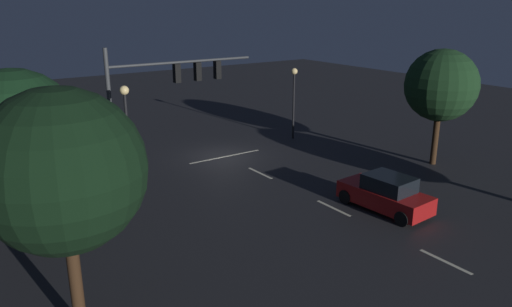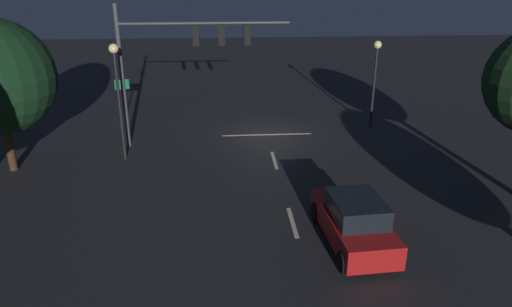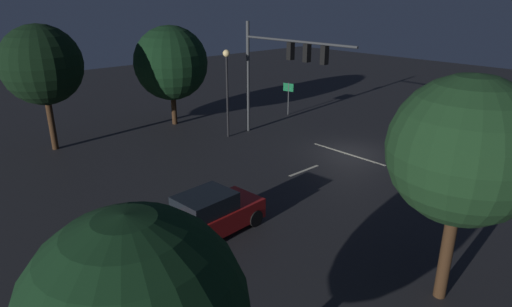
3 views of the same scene
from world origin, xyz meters
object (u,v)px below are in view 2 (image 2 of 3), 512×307
Objects in this scene: traffic_signal_assembly at (181,49)px; car_approaching at (354,221)px; route_sign at (123,90)px; street_lamp_right_kerb at (117,81)px; street_lamp_left_kerb at (376,68)px.

traffic_signal_assembly is 1.88× the size of car_approaching.
route_sign reaches higher than car_approaching.
traffic_signal_assembly is at bearing -146.59° from street_lamp_right_kerb.
street_lamp_right_kerb is (13.41, 4.04, 0.35)m from street_lamp_left_kerb.
traffic_signal_assembly reaches higher than street_lamp_left_kerb.
street_lamp_right_kerb reaches higher than route_sign.
traffic_signal_assembly is at bearing -58.34° from car_approaching.
street_lamp_left_kerb is at bearing -168.39° from traffic_signal_assembly.
traffic_signal_assembly is 7.20m from route_sign.
street_lamp_left_kerb is 14.01m from street_lamp_right_kerb.
traffic_signal_assembly is at bearing 129.06° from route_sign.
street_lamp_right_kerb reaches higher than car_approaching.
car_approaching is 12.56m from street_lamp_right_kerb.
street_lamp_right_kerb is at bearing -42.17° from car_approaching.
street_lamp_left_kerb reaches higher than car_approaching.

